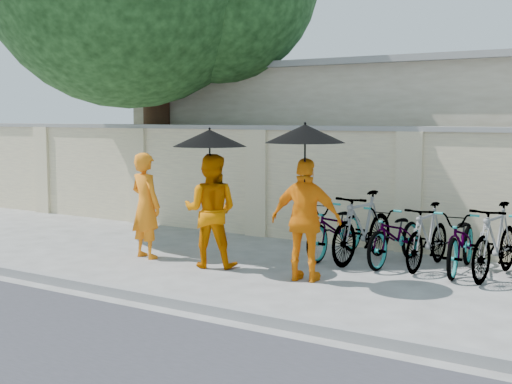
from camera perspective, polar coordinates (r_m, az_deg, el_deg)
The scene contains 15 objects.
ground at distance 10.46m, azimuth -4.60°, elevation -6.34°, with size 80.00×80.00×0.00m, color #A5A5A4.
kerb at distance 9.20m, azimuth -11.21°, elevation -7.77°, with size 40.00×0.16×0.12m, color gray.
compound_wall at distance 12.48m, azimuth 8.15°, elevation 0.29°, with size 20.00×0.30×2.00m, color beige.
building_behind at distance 15.65m, azimuth 17.52°, elevation 3.42°, with size 14.00×6.00×3.20m, color beige.
monk_left at distance 11.42m, azimuth -8.82°, elevation -1.07°, with size 0.61×0.40×1.68m, color orange.
monk_center at distance 10.62m, azimuth -3.64°, elevation -1.50°, with size 0.82×0.64×1.69m, color #DA6D00.
parasol_center at distance 10.43m, azimuth -3.73°, elevation 4.33°, with size 1.08×1.08×1.09m.
monk_right at distance 9.70m, azimuth 4.03°, elevation -2.25°, with size 0.99×0.41×1.69m, color orange.
parasol_right at distance 9.52m, azimuth 3.95°, elevation 4.68°, with size 1.08×1.08×1.18m.
bike_0 at distance 11.44m, azimuth 6.44°, elevation -2.87°, with size 0.63×1.80×0.95m, color #9A9A9C.
bike_1 at distance 11.13m, azimuth 8.53°, elevation -2.78°, with size 0.51×1.81×1.09m, color #9A9A9C.
bike_2 at distance 11.02m, azimuth 11.10°, elevation -3.38°, with size 0.60×1.73×0.91m, color #9A9A9C.
bike_3 at distance 10.83m, azimuth 13.56°, elevation -3.46°, with size 0.45×1.61×0.97m, color #9A9A9C.
bike_4 at distance 10.69m, azimuth 16.14°, elevation -3.76°, with size 0.61×1.76×0.92m, color #9A9A9C.
bike_5 at distance 10.44m, azimuth 18.61°, elevation -3.74°, with size 0.49×1.74×1.05m, color #9A9A9C.
Camera 1 is at (6.32, -8.02, 2.24)m, focal length 50.00 mm.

